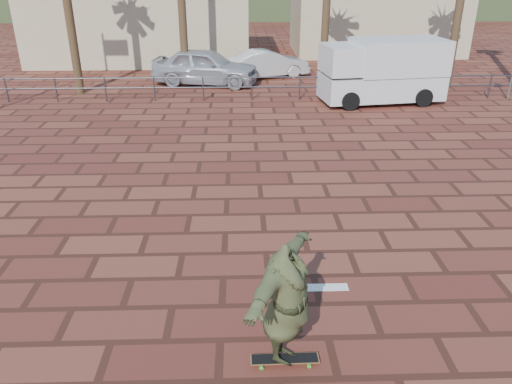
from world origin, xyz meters
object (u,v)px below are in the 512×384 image
car_white (268,64)px  skateboarder (286,305)px  longboard (285,359)px  campervan (383,70)px  car_silver (205,67)px

car_white → skateboarder: bearing=160.0°
longboard → campervan: 15.46m
skateboarder → campervan: bearing=3.5°
longboard → skateboarder: bearing=-89.6°
car_silver → campervan: bearing=-103.5°
skateboarder → car_white: skateboarder is taller
car_silver → longboard: bearing=-161.4°
campervan → car_white: (-4.37, 4.99, -0.65)m
skateboarder → car_white: 19.54m
skateboarder → longboard: bearing=24.3°
campervan → car_silver: 8.13m
campervan → car_silver: (-7.35, 3.44, -0.48)m
longboard → campervan: (5.16, 14.52, 1.24)m
campervan → car_white: bearing=123.1°
campervan → car_silver: size_ratio=1.04×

